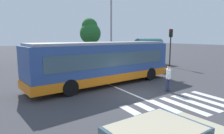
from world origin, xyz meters
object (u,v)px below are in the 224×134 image
(parked_car_blue, at_px, (48,59))
(bus_stop_shelter, at_px, (149,45))
(pedestrian_crossing_street, at_px, (168,77))
(parked_car_charcoal, at_px, (93,58))
(background_tree_right, at_px, (90,31))
(city_transit_bus, at_px, (104,63))
(twin_arm_street_lamp, at_px, (111,20))
(parked_car_silver, at_px, (71,58))
(traffic_light_far_corner, at_px, (171,42))

(parked_car_blue, bearing_deg, bus_stop_shelter, -20.53)
(pedestrian_crossing_street, bearing_deg, parked_car_blue, 104.59)
(pedestrian_crossing_street, bearing_deg, parked_car_charcoal, 83.99)
(parked_car_charcoal, distance_m, background_tree_right, 8.02)
(parked_car_charcoal, bearing_deg, bus_stop_shelter, -30.81)
(city_transit_bus, bearing_deg, parked_car_blue, 97.12)
(city_transit_bus, bearing_deg, twin_arm_street_lamp, 56.66)
(city_transit_bus, distance_m, parked_car_silver, 11.74)
(pedestrian_crossing_street, bearing_deg, bus_stop_shelter, 54.95)
(city_transit_bus, xyz_separation_m, traffic_light_far_corner, (10.68, 3.92, 1.33))
(twin_arm_street_lamp, bearing_deg, parked_car_silver, 121.58)
(pedestrian_crossing_street, xyz_separation_m, parked_car_blue, (-4.04, 15.51, -0.20))
(pedestrian_crossing_street, distance_m, twin_arm_street_lamp, 11.50)
(parked_car_blue, relative_size, bus_stop_shelter, 1.25)
(bus_stop_shelter, bearing_deg, city_transit_bus, -144.74)
(parked_car_blue, bearing_deg, traffic_light_far_corner, -32.76)
(twin_arm_street_lamp, height_order, background_tree_right, twin_arm_street_lamp)
(pedestrian_crossing_street, relative_size, twin_arm_street_lamp, 0.20)
(parked_car_blue, relative_size, traffic_light_far_corner, 1.08)
(parked_car_silver, bearing_deg, city_transit_bus, -96.84)
(parked_car_silver, bearing_deg, traffic_light_far_corner, -39.70)
(parked_car_charcoal, distance_m, twin_arm_street_lamp, 6.28)
(bus_stop_shelter, distance_m, background_tree_right, 11.20)
(city_transit_bus, relative_size, parked_car_blue, 2.45)
(pedestrian_crossing_street, relative_size, parked_car_blue, 0.37)
(bus_stop_shelter, xyz_separation_m, twin_arm_street_lamp, (-5.93, -0.60, 2.91))
(pedestrian_crossing_street, height_order, parked_car_charcoal, pedestrian_crossing_street)
(traffic_light_far_corner, bearing_deg, city_transit_bus, -159.83)
(parked_car_blue, height_order, bus_stop_shelter, bus_stop_shelter)
(city_transit_bus, relative_size, bus_stop_shelter, 3.07)
(parked_car_blue, xyz_separation_m, traffic_light_far_corner, (12.15, -7.82, 2.15))
(parked_car_charcoal, xyz_separation_m, traffic_light_far_corner, (6.55, -7.10, 2.15))
(bus_stop_shelter, bearing_deg, parked_car_silver, 154.25)
(parked_car_charcoal, bearing_deg, parked_car_silver, 167.46)
(pedestrian_crossing_street, distance_m, parked_car_charcoal, 14.88)
(twin_arm_street_lamp, bearing_deg, parked_car_blue, 139.51)
(pedestrian_crossing_street, xyz_separation_m, bus_stop_shelter, (7.78, 11.08, 1.45))
(parked_car_charcoal, bearing_deg, background_tree_right, 69.02)
(background_tree_right, bearing_deg, parked_car_charcoal, -110.98)
(traffic_light_far_corner, bearing_deg, parked_car_silver, 140.30)
(pedestrian_crossing_street, height_order, bus_stop_shelter, bus_stop_shelter)
(parked_car_charcoal, bearing_deg, twin_arm_street_lamp, -86.13)
(parked_car_blue, distance_m, twin_arm_street_lamp, 8.98)
(parked_car_blue, xyz_separation_m, parked_car_charcoal, (5.59, -0.72, 0.00))
(city_transit_bus, relative_size, parked_car_charcoal, 2.44)
(city_transit_bus, relative_size, twin_arm_street_lamp, 1.33)
(city_transit_bus, relative_size, parked_car_silver, 2.44)
(traffic_light_far_corner, relative_size, background_tree_right, 0.66)
(parked_car_blue, distance_m, traffic_light_far_corner, 14.60)
(twin_arm_street_lamp, xyz_separation_m, background_tree_right, (2.28, 11.01, -0.96))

